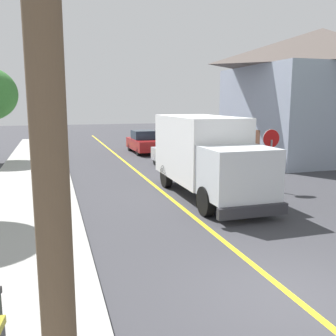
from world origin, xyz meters
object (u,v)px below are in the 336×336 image
at_px(parked_car_mid, 144,142).
at_px(house_across_street, 318,92).
at_px(box_truck, 206,153).
at_px(parked_car_near, 176,155).
at_px(stop_sign, 271,148).

bearing_deg(parked_car_mid, house_across_street, -29.73).
relative_size(box_truck, house_across_street, 0.63).
distance_m(parked_car_near, stop_sign, 6.95).
relative_size(box_truck, parked_car_mid, 1.62).
bearing_deg(house_across_street, parked_car_mid, 150.27).
height_order(parked_car_near, stop_sign, stop_sign).
bearing_deg(house_across_street, stop_sign, -137.22).
relative_size(parked_car_mid, house_across_street, 0.39).
xyz_separation_m(parked_car_mid, stop_sign, (2.30, -13.61, 1.06)).
distance_m(parked_car_mid, house_across_street, 12.64).
xyz_separation_m(box_truck, stop_sign, (3.01, 0.05, 0.09)).
height_order(parked_car_near, house_across_street, house_across_street).
bearing_deg(parked_car_mid, box_truck, -92.98).
distance_m(parked_car_near, house_across_street, 11.01).
xyz_separation_m(box_truck, house_across_street, (11.22, 7.65, 2.65)).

